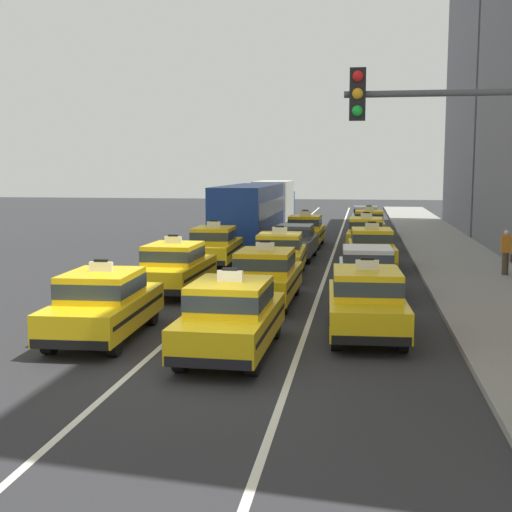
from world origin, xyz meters
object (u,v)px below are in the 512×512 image
taxi_left_nearest (104,303)px  sedan_center_fourth (295,241)px  taxi_right_fifth (369,224)px  taxi_center_third (280,254)px  taxi_right_nearest (366,300)px  sedan_right_second (367,269)px  taxi_right_third (371,247)px  pedestrian_mid_block (506,252)px  sedan_right_sixth (365,217)px  taxi_left_second (174,267)px  taxi_center_nearest (231,316)px  box_truck_left_fifth (275,202)px  taxi_center_second (266,275)px  bus_left_fourth (250,211)px  taxi_left_third (214,245)px  traffic_light_pole (468,187)px  taxi_center_fifth (305,230)px  taxi_right_fourth (366,233)px

taxi_left_nearest → sedan_center_fourth: taxi_left_nearest is taller
taxi_left_nearest → taxi_right_fifth: same height
taxi_center_third → taxi_right_nearest: 9.55m
sedan_right_second → taxi_right_third: bearing=87.9°
pedestrian_mid_block → taxi_right_nearest: bearing=-118.3°
taxi_right_nearest → pedestrian_mid_block: bearing=61.7°
sedan_right_sixth → taxi_left_second: bearing=-104.0°
taxi_left_nearest → taxi_center_nearest: size_ratio=1.01×
taxi_right_third → taxi_left_second: bearing=-134.3°
box_truck_left_fifth → taxi_right_third: size_ratio=1.51×
taxi_center_second → sedan_right_sixth: bearing=83.4°
bus_left_fourth → taxi_center_third: bearing=-75.1°
box_truck_left_fifth → taxi_right_third: bearing=-71.5°
bus_left_fourth → box_truck_left_fifth: size_ratio=1.61×
bus_left_fourth → taxi_center_second: 16.92m
taxi_center_second → taxi_right_nearest: same height
bus_left_fourth → taxi_right_third: bus_left_fourth is taller
taxi_center_third → sedan_center_fourth: bearing=89.0°
taxi_right_fifth → taxi_right_nearest: bearing=-90.6°
taxi_left_third → taxi_right_third: same height
bus_left_fourth → sedan_right_second: (6.26, -14.65, -0.97)m
taxi_left_nearest → taxi_center_second: (3.26, 4.91, 0.00)m
taxi_left_nearest → sedan_center_fourth: 15.67m
taxi_right_fifth → traffic_light_pole: size_ratio=0.82×
taxi_left_second → taxi_center_third: 5.06m
taxi_left_third → sedan_right_second: (6.38, -5.88, -0.03)m
taxi_center_fifth → sedan_right_sixth: taxi_center_fifth is taller
sedan_right_second → taxi_right_fourth: 12.42m
sedan_center_fourth → taxi_right_third: bearing=-35.3°
box_truck_left_fifth → sedan_center_fourth: box_truck_left_fifth is taller
taxi_left_nearest → taxi_right_third: size_ratio=1.00×
sedan_right_second → taxi_right_fifth: taxi_right_fifth is taller
taxi_center_third → box_truck_left_fifth: bearing=97.8°
taxi_center_third → taxi_center_fifth: size_ratio=1.01×
sedan_right_second → sedan_right_sixth: 24.79m
taxi_right_fifth → taxi_right_fourth: bearing=-91.7°
taxi_left_second → taxi_right_fifth: bearing=71.3°
sedan_center_fourth → taxi_right_fourth: 5.06m
taxi_center_third → taxi_right_third: 4.38m
taxi_left_second → taxi_center_third: bearing=53.2°
taxi_center_third → taxi_right_nearest: size_ratio=0.99×
taxi_right_fourth → traffic_light_pole: size_ratio=0.83×
pedestrian_mid_block → box_truck_left_fifth: bearing=118.2°
taxi_left_second → taxi_center_fifth: size_ratio=1.00×
traffic_light_pole → taxi_right_fifth: bearing=92.1°
taxi_center_third → taxi_center_fifth: (0.13, 10.27, 0.00)m
taxi_left_nearest → taxi_left_third: size_ratio=1.00×
taxi_center_second → traffic_light_pole: (4.41, -9.82, 2.94)m
taxi_center_third → taxi_right_fifth: size_ratio=1.01×
box_truck_left_fifth → taxi_center_third: size_ratio=1.51×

